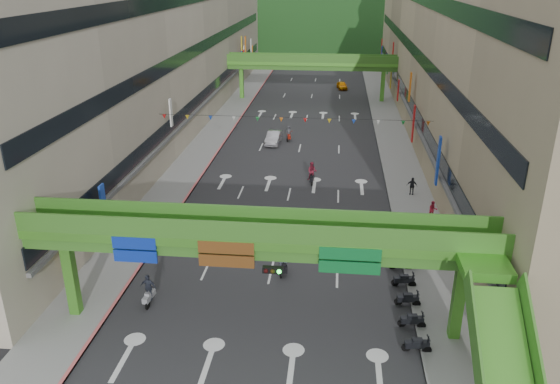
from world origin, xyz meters
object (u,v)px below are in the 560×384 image
Objects in this scene: scooter_rider_mid at (312,173)px; car_yellow at (342,85)px; scooter_rider_near at (283,260)px; pedestrian_red at (433,212)px; car_silver at (274,138)px; overpass_near at (273,252)px.

scooter_rider_mid is 0.59× the size of car_yellow.
scooter_rider_near reaches higher than car_yellow.
pedestrian_red is (11.34, 9.81, -0.28)m from scooter_rider_near.
scooter_rider_mid is 0.50× the size of car_silver.
car_yellow is at bearing 92.29° from pedestrian_red.
scooter_rider_near reaches higher than pedestrian_red.
scooter_rider_mid is 1.45× the size of pedestrian_red.
overpass_near is at bearing -102.90° from car_yellow.
scooter_rider_mid is at bearing -103.31° from car_yellow.
scooter_rider_mid is at bearing 139.38° from pedestrian_red.
scooter_rider_near is at bearing 90.66° from overpass_near.
overpass_near is at bearing -92.48° from scooter_rider_mid.
overpass_near is at bearing -89.34° from scooter_rider_near.
car_yellow is at bearing 86.31° from scooter_rider_near.
pedestrian_red is (11.27, 16.36, -4.45)m from overpass_near.
scooter_rider_near is 17.01m from scooter_rider_mid.
scooter_rider_near is at bearing -103.31° from car_yellow.
pedestrian_red is at bearing -34.94° from scooter_rider_mid.
car_silver is at bearing 97.82° from scooter_rider_near.
scooter_rider_near is at bearing -79.29° from car_silver.
pedestrian_red is (15.41, -19.79, 0.04)m from car_silver.
scooter_rider_near is at bearing -93.69° from scooter_rider_mid.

